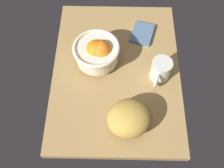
{
  "coord_description": "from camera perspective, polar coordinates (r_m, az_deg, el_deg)",
  "views": [
    {
      "loc": [
        57.09,
        -0.65,
        91.57
      ],
      "look_at": [
        9.41,
        -1.6,
        5.0
      ],
      "focal_mm": 41.83,
      "sensor_mm": 36.0,
      "label": 1
    }
  ],
  "objects": [
    {
      "name": "napkin_folded",
      "position": [
        1.19,
        6.63,
        10.93
      ],
      "size": [
        13.94,
        11.84,
        1.56
      ],
      "primitive_type": "cube",
      "rotation": [
        0.0,
        0.0,
        -0.28
      ],
      "color": "slate",
      "rests_on": "ground"
    },
    {
      "name": "mug",
      "position": [
        1.04,
        10.55,
        2.99
      ],
      "size": [
        12.06,
        8.01,
        9.28
      ],
      "color": "silver",
      "rests_on": "ground"
    },
    {
      "name": "fruit_bowl",
      "position": [
        1.05,
        -3.27,
        7.08
      ],
      "size": [
        18.82,
        18.82,
        12.05
      ],
      "color": "beige",
      "rests_on": "ground"
    },
    {
      "name": "ground_plane",
      "position": [
        1.09,
        0.94,
        2.66
      ],
      "size": [
        71.63,
        52.16,
        3.0
      ],
      "primitive_type": "cube",
      "color": "#A8844D"
    },
    {
      "name": "bread_loaf",
      "position": [
        0.93,
        3.84,
        -7.44
      ],
      "size": [
        19.15,
        20.07,
        10.11
      ],
      "primitive_type": "ellipsoid",
      "rotation": [
        0.0,
        0.0,
        1.91
      ],
      "color": "gold",
      "rests_on": "ground"
    }
  ]
}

